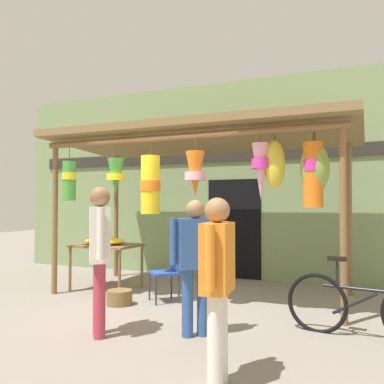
{
  "coord_description": "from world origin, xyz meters",
  "views": [
    {
      "loc": [
        2.88,
        -5.48,
        1.5
      ],
      "look_at": [
        0.25,
        0.7,
        1.69
      ],
      "focal_mm": 38.55,
      "sensor_mm": 36.0,
      "label": 1
    }
  ],
  "objects_px": {
    "display_table": "(107,249)",
    "customer_foreground": "(100,247)",
    "flower_heap_on_table": "(105,241)",
    "vendor_in_orange": "(195,256)",
    "parked_bicycle": "(364,308)",
    "folding_chair": "(169,268)",
    "wicker_basket_by_table": "(120,297)",
    "shopper_by_bananas": "(218,275)"
  },
  "relations": [
    {
      "from": "vendor_in_orange",
      "to": "shopper_by_bananas",
      "type": "distance_m",
      "value": 1.29
    },
    {
      "from": "wicker_basket_by_table",
      "to": "shopper_by_bananas",
      "type": "distance_m",
      "value": 3.12
    },
    {
      "from": "folding_chair",
      "to": "wicker_basket_by_table",
      "type": "distance_m",
      "value": 0.85
    },
    {
      "from": "parked_bicycle",
      "to": "vendor_in_orange",
      "type": "xyz_separation_m",
      "value": [
        -1.76,
        -0.63,
        0.56
      ]
    },
    {
      "from": "parked_bicycle",
      "to": "customer_foreground",
      "type": "height_order",
      "value": "customer_foreground"
    },
    {
      "from": "display_table",
      "to": "folding_chair",
      "type": "xyz_separation_m",
      "value": [
        1.41,
        -0.38,
        -0.2
      ]
    },
    {
      "from": "customer_foreground",
      "to": "wicker_basket_by_table",
      "type": "bearing_deg",
      "value": 113.95
    },
    {
      "from": "flower_heap_on_table",
      "to": "parked_bicycle",
      "type": "xyz_separation_m",
      "value": [
        4.19,
        -1.07,
        -0.51
      ]
    },
    {
      "from": "display_table",
      "to": "folding_chair",
      "type": "bearing_deg",
      "value": -14.95
    },
    {
      "from": "flower_heap_on_table",
      "to": "parked_bicycle",
      "type": "bearing_deg",
      "value": -14.34
    },
    {
      "from": "wicker_basket_by_table",
      "to": "folding_chair",
      "type": "bearing_deg",
      "value": 40.76
    },
    {
      "from": "wicker_basket_by_table",
      "to": "shopper_by_bananas",
      "type": "relative_size",
      "value": 0.24
    },
    {
      "from": "flower_heap_on_table",
      "to": "vendor_in_orange",
      "type": "xyz_separation_m",
      "value": [
        2.43,
        -1.7,
        0.05
      ]
    },
    {
      "from": "wicker_basket_by_table",
      "to": "customer_foreground",
      "type": "xyz_separation_m",
      "value": [
        0.59,
        -1.32,
        0.9
      ]
    },
    {
      "from": "parked_bicycle",
      "to": "customer_foreground",
      "type": "distance_m",
      "value": 3.03
    },
    {
      "from": "wicker_basket_by_table",
      "to": "vendor_in_orange",
      "type": "xyz_separation_m",
      "value": [
        1.59,
        -0.9,
        0.79
      ]
    },
    {
      "from": "wicker_basket_by_table",
      "to": "customer_foreground",
      "type": "distance_m",
      "value": 1.7
    },
    {
      "from": "folding_chair",
      "to": "flower_heap_on_table",
      "type": "bearing_deg",
      "value": 167.63
    },
    {
      "from": "wicker_basket_by_table",
      "to": "parked_bicycle",
      "type": "distance_m",
      "value": 3.38
    },
    {
      "from": "wicker_basket_by_table",
      "to": "vendor_in_orange",
      "type": "height_order",
      "value": "vendor_in_orange"
    },
    {
      "from": "flower_heap_on_table",
      "to": "shopper_by_bananas",
      "type": "distance_m",
      "value": 4.17
    },
    {
      "from": "flower_heap_on_table",
      "to": "customer_foreground",
      "type": "height_order",
      "value": "customer_foreground"
    },
    {
      "from": "flower_heap_on_table",
      "to": "shopper_by_bananas",
      "type": "relative_size",
      "value": 0.49
    },
    {
      "from": "wicker_basket_by_table",
      "to": "parked_bicycle",
      "type": "relative_size",
      "value": 0.22
    },
    {
      "from": "display_table",
      "to": "parked_bicycle",
      "type": "xyz_separation_m",
      "value": [
        4.19,
        -1.14,
        -0.35
      ]
    },
    {
      "from": "folding_chair",
      "to": "shopper_by_bananas",
      "type": "bearing_deg",
      "value": -55.93
    },
    {
      "from": "folding_chair",
      "to": "shopper_by_bananas",
      "type": "xyz_separation_m",
      "value": [
        1.69,
        -2.49,
        0.41
      ]
    },
    {
      "from": "display_table",
      "to": "customer_foreground",
      "type": "xyz_separation_m",
      "value": [
        1.42,
        -2.19,
        0.3
      ]
    },
    {
      "from": "display_table",
      "to": "folding_chair",
      "type": "relative_size",
      "value": 1.32
    },
    {
      "from": "flower_heap_on_table",
      "to": "vendor_in_orange",
      "type": "bearing_deg",
      "value": -34.98
    },
    {
      "from": "display_table",
      "to": "parked_bicycle",
      "type": "bearing_deg",
      "value": -15.19
    },
    {
      "from": "flower_heap_on_table",
      "to": "wicker_basket_by_table",
      "type": "bearing_deg",
      "value": -43.84
    },
    {
      "from": "parked_bicycle",
      "to": "shopper_by_bananas",
      "type": "relative_size",
      "value": 1.12
    },
    {
      "from": "flower_heap_on_table",
      "to": "parked_bicycle",
      "type": "height_order",
      "value": "flower_heap_on_table"
    },
    {
      "from": "customer_foreground",
      "to": "shopper_by_bananas",
      "type": "height_order",
      "value": "customer_foreground"
    },
    {
      "from": "customer_foreground",
      "to": "shopper_by_bananas",
      "type": "relative_size",
      "value": 1.09
    },
    {
      "from": "flower_heap_on_table",
      "to": "folding_chair",
      "type": "height_order",
      "value": "flower_heap_on_table"
    },
    {
      "from": "folding_chair",
      "to": "customer_foreground",
      "type": "height_order",
      "value": "customer_foreground"
    },
    {
      "from": "folding_chair",
      "to": "display_table",
      "type": "bearing_deg",
      "value": 165.05
    },
    {
      "from": "display_table",
      "to": "customer_foreground",
      "type": "height_order",
      "value": "customer_foreground"
    },
    {
      "from": "wicker_basket_by_table",
      "to": "vendor_in_orange",
      "type": "bearing_deg",
      "value": -29.4
    },
    {
      "from": "display_table",
      "to": "customer_foreground",
      "type": "distance_m",
      "value": 2.63
    }
  ]
}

